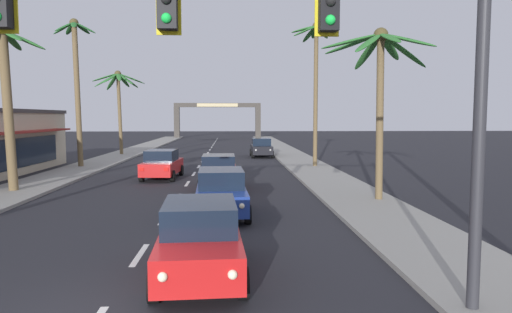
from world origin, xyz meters
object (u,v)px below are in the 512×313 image
sedan_fifth_in_queue (219,172)px  palm_left_farthest (119,91)px  sedan_oncoming_far (162,164)px  palm_right_second (379,68)px  palm_right_third (316,59)px  sedan_third_in_queue (221,192)px  traffic_signal_mast (270,35)px  palm_left_third (76,71)px  town_gateway_arch (218,115)px  sedan_parked_nearest_kerb (261,147)px  palm_left_second (6,81)px  sedan_lead_at_stop_bar (200,239)px

sedan_fifth_in_queue → palm_left_farthest: palm_left_farthest is taller
sedan_oncoming_far → palm_right_second: palm_right_second is taller
sedan_fifth_in_queue → palm_right_third: palm_right_third is taller
sedan_third_in_queue → palm_left_farthest: palm_left_farthest is taller
traffic_signal_mast → palm_left_third: bearing=114.3°
palm_left_farthest → town_gateway_arch: size_ratio=0.54×
town_gateway_arch → sedan_parked_nearest_kerb: bearing=-82.3°
palm_left_second → sedan_oncoming_far: bearing=37.4°
palm_left_farthest → sedan_fifth_in_queue: bearing=-64.7°
palm_right_second → palm_right_third: bearing=91.0°
sedan_fifth_in_queue → palm_left_third: (-10.08, 9.91, 5.88)m
palm_right_second → palm_right_third: (-0.23, 13.46, 2.00)m
traffic_signal_mast → palm_left_second: size_ratio=1.39×
palm_left_farthest → town_gateway_arch: bearing=77.2°
sedan_third_in_queue → palm_left_second: size_ratio=0.58×
sedan_third_in_queue → sedan_oncoming_far: bearing=109.4°
sedan_lead_at_stop_bar → sedan_fifth_in_queue: (0.05, 12.98, 0.00)m
palm_left_third → palm_right_third: size_ratio=1.02×
palm_right_second → town_gateway_arch: (-8.49, 60.37, -1.69)m
sedan_fifth_in_queue → palm_right_second: size_ratio=0.62×
traffic_signal_mast → palm_right_third: (5.19, 24.65, 2.65)m
traffic_signal_mast → sedan_fifth_in_queue: size_ratio=2.44×
palm_left_third → sedan_third_in_queue: bearing=-57.7°
sedan_fifth_in_queue → sedan_parked_nearest_kerb: (3.32, 18.55, 0.00)m
sedan_fifth_in_queue → palm_left_second: palm_left_second is taller
traffic_signal_mast → palm_left_second: bearing=127.6°
traffic_signal_mast → palm_right_second: palm_right_second is taller
sedan_parked_nearest_kerb → town_gateway_arch: (-5.06, 37.65, 3.05)m
traffic_signal_mast → sedan_third_in_queue: bearing=96.7°
palm_right_third → sedan_lead_at_stop_bar: bearing=-106.4°
traffic_signal_mast → sedan_oncoming_far: 20.29m
palm_left_second → palm_left_third: bearing=91.6°
traffic_signal_mast → palm_left_farthest: 37.77m
traffic_signal_mast → sedan_lead_at_stop_bar: bearing=120.0°
traffic_signal_mast → palm_left_farthest: palm_left_farthest is taller
sedan_lead_at_stop_bar → palm_left_farthest: (-9.72, 33.70, 5.17)m
palm_left_third → sedan_fifth_in_queue: bearing=-44.5°
palm_left_second → palm_right_third: size_ratio=0.77×
palm_left_farthest → sedan_parked_nearest_kerb: bearing=-9.4°
sedan_lead_at_stop_bar → sedan_oncoming_far: size_ratio=1.00×
sedan_third_in_queue → town_gateway_arch: bearing=91.8°
palm_left_second → palm_right_second: (16.52, -3.23, 0.38)m
palm_left_third → palm_right_second: palm_left_third is taller
sedan_third_in_queue → town_gateway_arch: (-2.01, 62.69, 3.05)m
palm_left_third → palm_right_second: 21.97m
town_gateway_arch → palm_right_second: bearing=-82.0°
sedan_fifth_in_queue → sedan_parked_nearest_kerb: size_ratio=1.00×
sedan_parked_nearest_kerb → sedan_fifth_in_queue: bearing=-100.1°
sedan_third_in_queue → sedan_fifth_in_queue: (-0.27, 6.49, 0.00)m
sedan_fifth_in_queue → palm_left_second: size_ratio=0.57×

